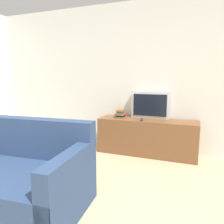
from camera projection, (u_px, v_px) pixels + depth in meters
wall_back at (142, 78)px, 3.87m from camera, size 9.00×0.06×2.60m
tv_stand at (147, 137)px, 3.72m from camera, size 1.65×0.45×0.60m
television at (150, 105)px, 3.79m from camera, size 0.65×0.09×0.46m
book_stack at (120, 114)px, 3.88m from camera, size 0.17×0.23×0.14m
remote_on_stand at (142, 120)px, 3.59m from camera, size 0.06×0.16×0.02m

